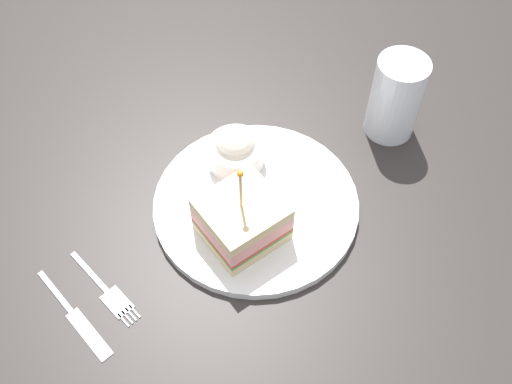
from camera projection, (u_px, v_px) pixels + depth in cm
name	position (u px, v px, depth cm)	size (l,w,h in cm)	color
ground_plane	(256.00, 212.00, 73.74)	(115.25, 115.25, 2.00)	#2D2826
plate	(256.00, 204.00, 72.45)	(24.95, 24.95, 1.19)	white
sandwich_half_center	(242.00, 220.00, 67.02)	(11.80, 11.76, 11.70)	beige
coleslaw_bowl	(236.00, 151.00, 73.95)	(7.15, 7.15, 5.14)	white
drink_glass	(395.00, 100.00, 76.22)	(6.57, 6.57, 11.54)	gold
fork	(110.00, 294.00, 65.91)	(7.56, 10.48, 0.35)	silver
knife	(77.00, 318.00, 64.21)	(8.70, 11.70, 0.35)	silver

